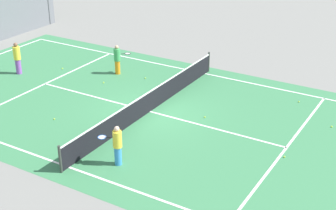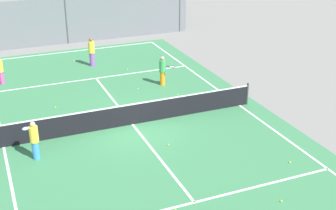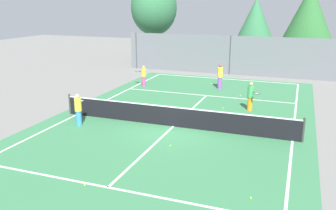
# 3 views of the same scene
# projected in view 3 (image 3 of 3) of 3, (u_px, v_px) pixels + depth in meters

# --- Properties ---
(ground_plane) EXTENTS (80.00, 80.00, 0.00)m
(ground_plane) POSITION_uv_depth(u_px,v_px,m) (173.00, 126.00, 17.49)
(ground_plane) COLOR slate
(court_surface) EXTENTS (13.00, 25.00, 0.01)m
(court_surface) POSITION_uv_depth(u_px,v_px,m) (173.00, 126.00, 17.49)
(court_surface) COLOR #387A4C
(court_surface) RESTS_ON ground_plane
(tennis_net) EXTENTS (11.90, 0.10, 1.10)m
(tennis_net) POSITION_uv_depth(u_px,v_px,m) (173.00, 116.00, 17.35)
(tennis_net) COLOR #333833
(tennis_net) RESTS_ON ground_plane
(perimeter_fence) EXTENTS (18.00, 0.12, 3.20)m
(perimeter_fence) POSITION_uv_depth(u_px,v_px,m) (230.00, 55.00, 29.68)
(perimeter_fence) COLOR slate
(perimeter_fence) RESTS_ON ground_plane
(tree_0) EXTENTS (4.01, 4.01, 7.32)m
(tree_0) POSITION_uv_depth(u_px,v_px,m) (309.00, 11.00, 30.72)
(tree_0) COLOR brown
(tree_0) RESTS_ON ground_plane
(tree_1) EXTENTS (3.10, 3.10, 6.23)m
(tree_1) POSITION_uv_depth(u_px,v_px,m) (256.00, 18.00, 31.72)
(tree_1) COLOR brown
(tree_1) RESTS_ON ground_plane
(tree_2) EXTENTS (4.48, 4.72, 8.00)m
(tree_2) POSITION_uv_depth(u_px,v_px,m) (154.00, 8.00, 35.49)
(tree_2) COLOR brown
(tree_2) RESTS_ON ground_plane
(player_0) EXTENTS (0.37, 0.37, 1.74)m
(player_0) POSITION_uv_depth(u_px,v_px,m) (220.00, 76.00, 24.90)
(player_0) COLOR purple
(player_0) RESTS_ON ground_plane
(player_1) EXTENTS (0.59, 0.91, 1.58)m
(player_1) POSITION_uv_depth(u_px,v_px,m) (78.00, 109.00, 17.45)
(player_1) COLOR #388CD8
(player_1) RESTS_ON ground_plane
(player_2) EXTENTS (0.90, 0.48, 1.48)m
(player_2) POSITION_uv_depth(u_px,v_px,m) (144.00, 76.00, 25.74)
(player_2) COLOR #D14799
(player_2) RESTS_ON ground_plane
(player_3) EXTENTS (0.78, 0.83, 1.60)m
(player_3) POSITION_uv_depth(u_px,v_px,m) (251.00, 96.00, 19.87)
(player_3) COLOR orange
(player_3) RESTS_ON ground_plane
(tennis_ball_1) EXTENTS (0.07, 0.07, 0.07)m
(tennis_ball_1) POSITION_uv_depth(u_px,v_px,m) (206.00, 126.00, 17.42)
(tennis_ball_1) COLOR #CCE533
(tennis_ball_1) RESTS_ON ground_plane
(tennis_ball_3) EXTENTS (0.07, 0.07, 0.07)m
(tennis_ball_3) POSITION_uv_depth(u_px,v_px,m) (223.00, 108.00, 20.44)
(tennis_ball_3) COLOR #CCE533
(tennis_ball_3) RESTS_ON ground_plane
(tennis_ball_4) EXTENTS (0.07, 0.07, 0.07)m
(tennis_ball_4) POSITION_uv_depth(u_px,v_px,m) (212.00, 84.00, 26.56)
(tennis_ball_4) COLOR #CCE533
(tennis_ball_4) RESTS_ON ground_plane
(tennis_ball_5) EXTENTS (0.07, 0.07, 0.07)m
(tennis_ball_5) POSITION_uv_depth(u_px,v_px,m) (85.00, 185.00, 11.81)
(tennis_ball_5) COLOR #CCE533
(tennis_ball_5) RESTS_ON ground_plane
(tennis_ball_7) EXTENTS (0.07, 0.07, 0.07)m
(tennis_ball_7) POSITION_uv_depth(u_px,v_px,m) (251.00, 198.00, 11.04)
(tennis_ball_7) COLOR #CCE533
(tennis_ball_7) RESTS_ON ground_plane
(tennis_ball_8) EXTENTS (0.07, 0.07, 0.07)m
(tennis_ball_8) POSITION_uv_depth(u_px,v_px,m) (248.00, 119.00, 18.54)
(tennis_ball_8) COLOR #CCE533
(tennis_ball_8) RESTS_ON ground_plane
(tennis_ball_9) EXTENTS (0.07, 0.07, 0.07)m
(tennis_ball_9) POSITION_uv_depth(u_px,v_px,m) (146.00, 104.00, 21.28)
(tennis_ball_9) COLOR #CCE533
(tennis_ball_9) RESTS_ON ground_plane
(tennis_ball_10) EXTENTS (0.07, 0.07, 0.07)m
(tennis_ball_10) POSITION_uv_depth(u_px,v_px,m) (170.00, 146.00, 15.05)
(tennis_ball_10) COLOR #CCE533
(tennis_ball_10) RESTS_ON ground_plane
(tennis_ball_11) EXTENTS (0.07, 0.07, 0.07)m
(tennis_ball_11) POSITION_uv_depth(u_px,v_px,m) (240.00, 95.00, 23.19)
(tennis_ball_11) COLOR #CCE533
(tennis_ball_11) RESTS_ON ground_plane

